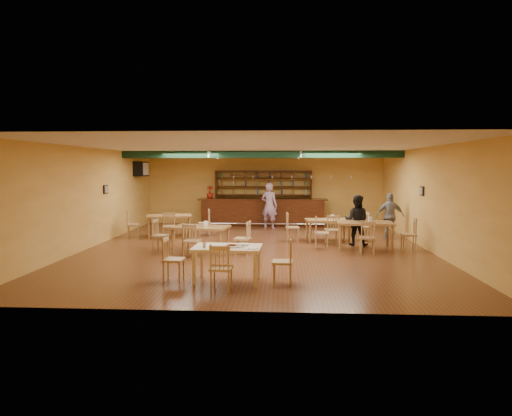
# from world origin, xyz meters

# --- Properties ---
(floor) EXTENTS (12.00, 12.00, 0.00)m
(floor) POSITION_xyz_m (0.00, 0.00, 0.00)
(floor) COLOR #5C2E1A
(floor) RESTS_ON ground
(ceiling_beam) EXTENTS (10.00, 0.30, 0.25)m
(ceiling_beam) POSITION_xyz_m (0.00, 2.80, 2.87)
(ceiling_beam) COLOR #10301E
(ceiling_beam) RESTS_ON ceiling
(track_rail_left) EXTENTS (0.05, 2.50, 0.05)m
(track_rail_left) POSITION_xyz_m (-1.80, 3.40, 2.94)
(track_rail_left) COLOR silver
(track_rail_left) RESTS_ON ceiling
(track_rail_right) EXTENTS (0.05, 2.50, 0.05)m
(track_rail_right) POSITION_xyz_m (1.40, 3.40, 2.94)
(track_rail_right) COLOR silver
(track_rail_right) RESTS_ON ceiling
(ac_unit) EXTENTS (0.34, 0.70, 0.48)m
(ac_unit) POSITION_xyz_m (-4.80, 4.20, 2.35)
(ac_unit) COLOR silver
(ac_unit) RESTS_ON wall_left
(picture_left) EXTENTS (0.04, 0.34, 0.28)m
(picture_left) POSITION_xyz_m (-4.97, 1.00, 1.70)
(picture_left) COLOR black
(picture_left) RESTS_ON wall_left
(picture_right) EXTENTS (0.04, 0.34, 0.28)m
(picture_right) POSITION_xyz_m (4.97, 0.50, 1.70)
(picture_right) COLOR black
(picture_right) RESTS_ON wall_right
(bar_counter) EXTENTS (5.28, 0.85, 1.13)m
(bar_counter) POSITION_xyz_m (-0.04, 5.15, 0.56)
(bar_counter) COLOR black
(bar_counter) RESTS_ON ground
(back_bar_hutch) EXTENTS (4.08, 0.40, 2.28)m
(back_bar_hutch) POSITION_xyz_m (-0.04, 5.78, 1.14)
(back_bar_hutch) COLOR black
(back_bar_hutch) RESTS_ON ground
(poinsettia) EXTENTS (0.37, 0.37, 0.51)m
(poinsettia) POSITION_xyz_m (-2.23, 5.15, 1.39)
(poinsettia) COLOR #A21D0F
(poinsettia) RESTS_ON bar_counter
(dining_table_a) EXTENTS (1.70, 1.25, 0.76)m
(dining_table_a) POSITION_xyz_m (-3.15, 2.03, 0.38)
(dining_table_a) COLOR olive
(dining_table_a) RESTS_ON ground
(dining_table_b) EXTENTS (1.50, 1.00, 0.71)m
(dining_table_b) POSITION_xyz_m (2.26, 1.44, 0.36)
(dining_table_b) COLOR olive
(dining_table_b) RESTS_ON ground
(dining_table_c) EXTENTS (1.66, 1.15, 0.76)m
(dining_table_c) POSITION_xyz_m (-1.51, -0.90, 0.38)
(dining_table_c) COLOR olive
(dining_table_c) RESTS_ON ground
(dining_table_d) EXTENTS (1.69, 1.09, 0.81)m
(dining_table_d) POSITION_xyz_m (3.21, 0.03, 0.40)
(dining_table_d) COLOR olive
(dining_table_d) RESTS_ON ground
(near_table) EXTENTS (1.45, 0.97, 0.76)m
(near_table) POSITION_xyz_m (-0.38, -4.07, 0.38)
(near_table) COLOR beige
(near_table) RESTS_ON ground
(pizza_tray) EXTENTS (0.52, 0.52, 0.01)m
(pizza_tray) POSITION_xyz_m (-0.28, -4.07, 0.77)
(pizza_tray) COLOR silver
(pizza_tray) RESTS_ON near_table
(parmesan_shaker) EXTENTS (0.08, 0.08, 0.11)m
(parmesan_shaker) POSITION_xyz_m (-0.83, -4.22, 0.81)
(parmesan_shaker) COLOR #EAE5C6
(parmesan_shaker) RESTS_ON near_table
(napkin_stack) EXTENTS (0.22, 0.18, 0.03)m
(napkin_stack) POSITION_xyz_m (-0.03, -3.87, 0.77)
(napkin_stack) COLOR white
(napkin_stack) RESTS_ON near_table
(pizza_server) EXTENTS (0.27, 0.31, 0.00)m
(pizza_server) POSITION_xyz_m (-0.13, -4.02, 0.78)
(pizza_server) COLOR silver
(pizza_server) RESTS_ON pizza_tray
(side_plate) EXTENTS (0.23, 0.23, 0.01)m
(side_plate) POSITION_xyz_m (0.18, -4.27, 0.76)
(side_plate) COLOR white
(side_plate) RESTS_ON near_table
(patron_bar) EXTENTS (0.77, 0.64, 1.81)m
(patron_bar) POSITION_xyz_m (0.26, 4.33, 0.91)
(patron_bar) COLOR #8C499F
(patron_bar) RESTS_ON ground
(patron_right_a) EXTENTS (0.90, 0.79, 1.56)m
(patron_right_a) POSITION_xyz_m (3.06, 0.64, 0.78)
(patron_right_a) COLOR black
(patron_right_a) RESTS_ON ground
(patron_right_b) EXTENTS (0.92, 0.39, 1.56)m
(patron_right_b) POSITION_xyz_m (4.41, 2.03, 0.78)
(patron_right_b) COLOR gray
(patron_right_b) RESTS_ON ground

